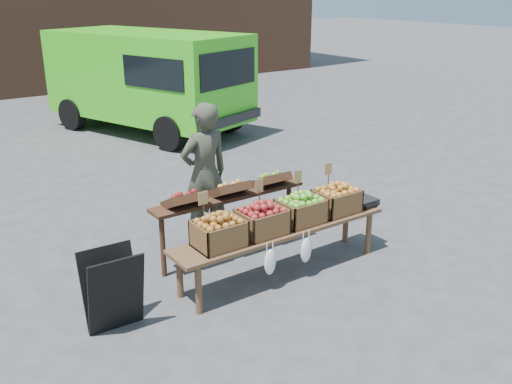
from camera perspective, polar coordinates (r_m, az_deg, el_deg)
ground at (r=6.43m, az=-1.08°, el=-9.19°), size 80.00×80.00×0.00m
delivery_van at (r=13.13m, az=-10.76°, el=10.70°), size 3.71×5.34×2.18m
vendor at (r=7.16m, az=-5.15°, el=1.78°), size 0.67×0.45×1.82m
chalkboard_sign at (r=5.66m, az=-14.11°, el=-9.51°), size 0.55×0.32×0.82m
back_table at (r=6.86m, az=-2.63°, el=-2.46°), size 2.10×0.44×1.04m
display_bench at (r=6.54m, az=2.54°, el=-5.89°), size 2.70×0.56×0.57m
crate_golden_apples at (r=5.93m, az=-3.73°, el=-4.20°), size 0.50×0.40×0.28m
crate_russet_pears at (r=6.21m, az=0.59°, el=-3.00°), size 0.50×0.40×0.28m
crate_red_apples at (r=6.53m, az=4.51°, el=-1.90°), size 0.50×0.40×0.28m
crate_green_apples at (r=6.87m, az=8.05°, el=-0.90°), size 0.50×0.40×0.28m
weighing_scale at (r=7.19m, az=10.50°, el=-0.94°), size 0.34×0.30×0.08m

